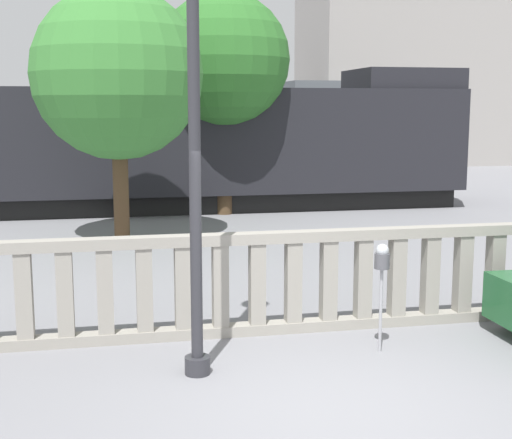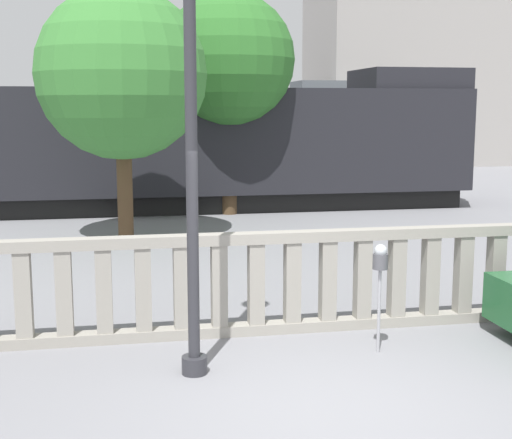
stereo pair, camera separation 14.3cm
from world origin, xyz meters
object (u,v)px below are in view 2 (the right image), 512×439
Objects in this scene: train_near at (69,148)px; lamppost at (190,33)px; tree_left at (228,60)px; parking_meter at (380,265)px; tree_right at (122,74)px; train_far at (51,133)px.

lamppost is at bearing -80.61° from train_near.
tree_left is at bearing 79.46° from lamppost.
tree_left is (-0.05, 11.68, 3.14)m from parking_meter.
train_near is (-4.44, 12.80, 0.75)m from parking_meter.
parking_meter is 8.98m from tree_right.
tree_right is at bearing 94.54° from lamppost.
tree_right is (-0.67, 8.37, -0.06)m from lamppost.
train_far is at bearing 114.67° from tree_left.
parking_meter is at bearing 7.21° from lamppost.
train_near is at bearing 165.73° from tree_left.
lamppost is at bearing -81.56° from train_far.
tree_left is (4.39, -1.12, 2.39)m from train_near.
lamppost is 3.50m from parking_meter.
train_far is 16.85m from tree_right.
train_near is 3.88× the size of tree_left.
lamppost is 0.25× the size of train_near.
train_near is (-2.17, 13.09, -1.89)m from lamppost.
lamppost is 13.40m from train_near.
parking_meter is at bearing -89.76° from tree_left.
train_near is 11.86m from train_far.
tree_right is at bearing -72.37° from train_near.
train_far is at bearing 98.44° from lamppost.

